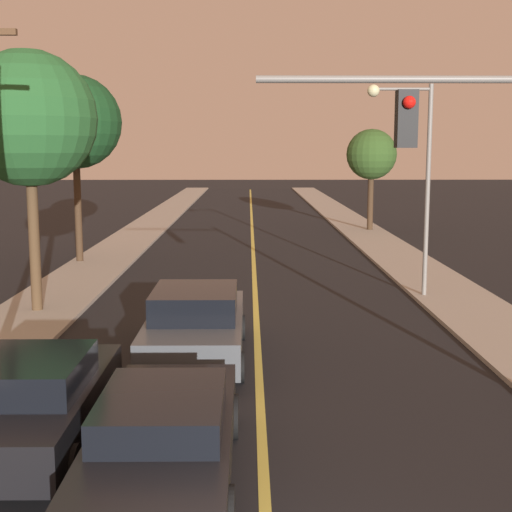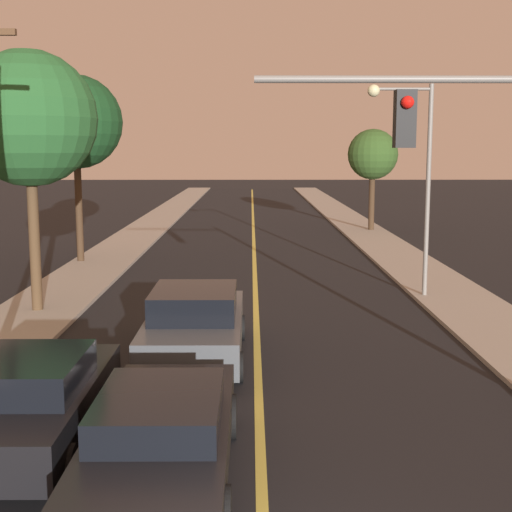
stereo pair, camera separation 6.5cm
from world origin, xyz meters
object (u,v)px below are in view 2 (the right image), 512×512
(tree_left_far, at_px, (29,119))
(streetlamp_right, at_px, (412,159))
(tree_left_near, at_px, (76,123))
(traffic_signal_mast, at_px, (503,178))
(car_outer_lane_front, at_px, (31,401))
(car_near_lane_second, at_px, (195,324))
(tree_right_near, at_px, (373,155))
(car_near_lane_front, at_px, (162,434))

(tree_left_far, bearing_deg, streetlamp_right, 10.23)
(tree_left_near, bearing_deg, tree_left_far, -84.37)
(traffic_signal_mast, relative_size, tree_left_far, 0.82)
(traffic_signal_mast, xyz_separation_m, tree_left_near, (-10.77, 16.57, 1.46))
(car_outer_lane_front, height_order, tree_left_near, tree_left_near)
(streetlamp_right, bearing_deg, traffic_signal_mast, -94.45)
(car_outer_lane_front, relative_size, traffic_signal_mast, 0.79)
(traffic_signal_mast, bearing_deg, car_outer_lane_front, -171.30)
(car_near_lane_second, relative_size, tree_left_far, 0.72)
(car_near_lane_second, relative_size, traffic_signal_mast, 0.88)
(car_near_lane_second, bearing_deg, traffic_signal_mast, -33.94)
(car_near_lane_second, xyz_separation_m, tree_left_far, (-4.70, 4.38, 4.49))
(tree_left_near, relative_size, tree_left_far, 1.03)
(traffic_signal_mast, bearing_deg, tree_left_near, 123.02)
(car_near_lane_second, height_order, tree_left_far, tree_left_far)
(streetlamp_right, relative_size, tree_left_near, 0.87)
(streetlamp_right, distance_m, tree_right_near, 17.78)
(traffic_signal_mast, height_order, tree_left_near, tree_left_near)
(car_outer_lane_front, relative_size, tree_right_near, 0.82)
(streetlamp_right, relative_size, tree_left_far, 0.90)
(traffic_signal_mast, distance_m, tree_right_near, 27.62)
(car_near_lane_second, height_order, streetlamp_right, streetlamp_right)
(car_near_lane_front, distance_m, car_outer_lane_front, 2.40)
(car_outer_lane_front, distance_m, streetlamp_right, 14.03)
(car_near_lane_front, bearing_deg, streetlamp_right, 63.69)
(tree_right_near, bearing_deg, tree_left_far, -122.52)
(tree_left_far, bearing_deg, tree_left_near, 95.63)
(traffic_signal_mast, height_order, tree_left_far, tree_left_far)
(tree_left_near, height_order, tree_right_near, tree_left_near)
(car_outer_lane_front, distance_m, tree_left_near, 18.64)
(traffic_signal_mast, xyz_separation_m, tree_left_far, (-9.91, 7.89, 1.23))
(car_near_lane_second, relative_size, streetlamp_right, 0.80)
(car_near_lane_front, relative_size, tree_left_far, 0.71)
(streetlamp_right, bearing_deg, tree_left_near, 149.64)
(tree_left_far, distance_m, tree_right_near, 23.28)
(tree_left_near, bearing_deg, streetlamp_right, -30.36)
(car_near_lane_front, height_order, car_near_lane_second, car_near_lane_second)
(car_near_lane_front, height_order, tree_right_near, tree_right_near)
(car_near_lane_front, relative_size, tree_left_near, 0.68)
(car_outer_lane_front, bearing_deg, tree_right_near, 70.90)
(car_near_lane_front, relative_size, car_near_lane_second, 0.99)
(car_outer_lane_front, xyz_separation_m, tree_left_far, (-2.59, 9.01, 4.52))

